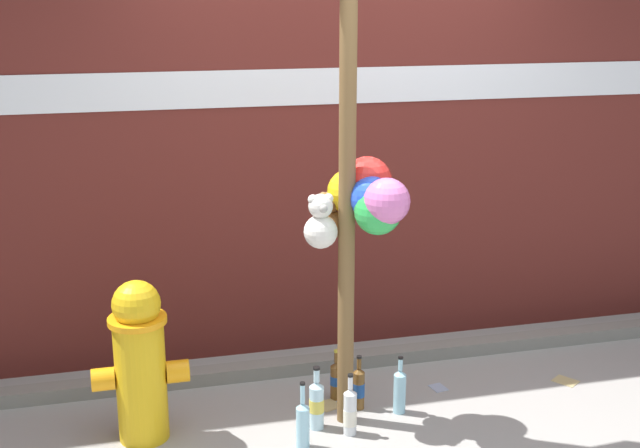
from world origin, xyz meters
name	(u,v)px	position (x,y,z in m)	size (l,w,h in m)	color
building_wall	(338,88)	(0.00, 1.40, 1.62)	(10.00, 0.21, 3.24)	#561E19
curb_strip	(355,359)	(0.00, 0.97, 0.04)	(8.00, 0.12, 0.08)	slate
memorial_post	(359,170)	(-0.18, 0.36, 1.35)	(0.49, 0.49, 2.57)	brown
fire_hydrant	(140,361)	(-1.27, 0.44, 0.42)	(0.48, 0.29, 0.84)	gold
bottle_0	(350,412)	(-0.25, 0.22, 0.12)	(0.07, 0.07, 0.33)	silver
bottle_1	(336,379)	(-0.22, 0.60, 0.11)	(0.07, 0.07, 0.29)	brown
bottle_2	(317,403)	(-0.40, 0.32, 0.14)	(0.08, 0.08, 0.34)	#B2DBEA
bottle_3	(303,423)	(-0.51, 0.15, 0.13)	(0.07, 0.07, 0.35)	#93CCE0
bottle_4	(400,390)	(0.07, 0.37, 0.13)	(0.07, 0.07, 0.32)	#93CCE0
bottle_5	(359,388)	(-0.13, 0.46, 0.12)	(0.06, 0.06, 0.31)	brown
litter_0	(438,387)	(0.38, 0.58, 0.00)	(0.08, 0.10, 0.01)	#8C99B2
litter_2	(566,381)	(1.13, 0.47, 0.00)	(0.13, 0.11, 0.01)	tan
litter_3	(329,405)	(-0.28, 0.53, 0.00)	(0.11, 0.12, 0.01)	tan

